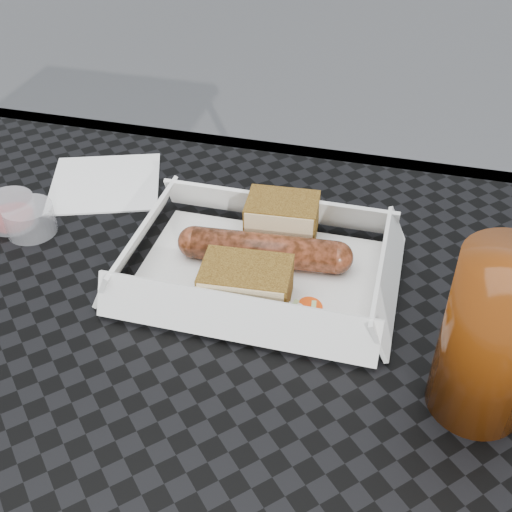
{
  "coord_description": "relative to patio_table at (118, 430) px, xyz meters",
  "views": [
    {
      "loc": [
        0.2,
        -0.3,
        1.13
      ],
      "look_at": [
        0.09,
        0.14,
        0.78
      ],
      "focal_mm": 45.0,
      "sensor_mm": 36.0,
      "label": 1
    }
  ],
  "objects": [
    {
      "name": "drink_glass",
      "position": [
        0.28,
        0.04,
        0.14
      ],
      "size": [
        0.07,
        0.07,
        0.14
      ],
      "primitive_type": "cylinder",
      "color": "#562307",
      "rests_on": "patio_table"
    },
    {
      "name": "veg_garnish",
      "position": [
        0.14,
        0.1,
        0.08
      ],
      "size": [
        0.03,
        0.03,
        0.0
      ],
      "color": "#FA460A",
      "rests_on": "food_tray"
    },
    {
      "name": "condiment_cup_empty",
      "position": [
        -0.15,
        0.15,
        0.09
      ],
      "size": [
        0.05,
        0.05,
        0.03
      ],
      "primitive_type": "cylinder",
      "color": "silver",
      "rests_on": "patio_table"
    },
    {
      "name": "bread_near",
      "position": [
        0.1,
        0.2,
        0.1
      ],
      "size": [
        0.07,
        0.05,
        0.04
      ],
      "primitive_type": "cube",
      "rotation": [
        0.0,
        0.0,
        0.08
      ],
      "color": "brown",
      "rests_on": "food_tray"
    },
    {
      "name": "bread_far",
      "position": [
        0.09,
        0.1,
        0.1
      ],
      "size": [
        0.08,
        0.06,
        0.04
      ],
      "primitive_type": "cube",
      "rotation": [
        0.0,
        0.0,
        0.08
      ],
      "color": "brown",
      "rests_on": "food_tray"
    },
    {
      "name": "napkin",
      "position": [
        -0.12,
        0.26,
        0.08
      ],
      "size": [
        0.15,
        0.15,
        0.0
      ],
      "primitive_type": "cube",
      "rotation": [
        0.0,
        0.0,
        0.35
      ],
      "color": "white",
      "rests_on": "patio_table"
    },
    {
      "name": "patio_table",
      "position": [
        0.0,
        0.0,
        0.0
      ],
      "size": [
        0.8,
        0.8,
        0.74
      ],
      "color": "black",
      "rests_on": "ground"
    },
    {
      "name": "bratwurst",
      "position": [
        0.09,
        0.16,
        0.1
      ],
      "size": [
        0.17,
        0.04,
        0.03
      ],
      "rotation": [
        0.0,
        0.0,
        0.08
      ],
      "color": "brown",
      "rests_on": "food_tray"
    },
    {
      "name": "food_tray",
      "position": [
        0.09,
        0.15,
        0.08
      ],
      "size": [
        0.22,
        0.15,
        0.0
      ],
      "primitive_type": "cube",
      "color": "white",
      "rests_on": "patio_table"
    },
    {
      "name": "condiment_cup_sauce",
      "position": [
        -0.18,
        0.16,
        0.09
      ],
      "size": [
        0.05,
        0.05,
        0.03
      ],
      "primitive_type": "cylinder",
      "color": "maroon",
      "rests_on": "patio_table"
    }
  ]
}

